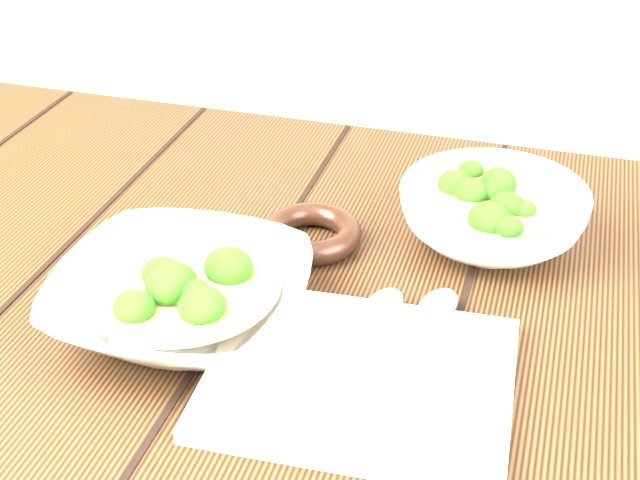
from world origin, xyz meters
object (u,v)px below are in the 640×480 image
soup_bowl_front (181,297)px  soup_bowl_back (492,213)px  table (263,401)px  napkin (360,377)px  trivet (311,233)px

soup_bowl_front → soup_bowl_back: (0.24, 0.22, 0.00)m
table → soup_bowl_front: soup_bowl_front is taller
soup_bowl_back → napkin: bearing=-106.2°
trivet → napkin: bearing=-62.7°
trivet → napkin: size_ratio=0.42×
table → napkin: napkin is taller
table → soup_bowl_back: 0.30m
table → trivet: bearing=81.5°
table → trivet: trivet is taller
soup_bowl_back → soup_bowl_front: bearing=-138.2°
soup_bowl_front → trivet: size_ratio=2.26×
table → soup_bowl_back: bearing=41.9°
table → soup_bowl_front: (-0.05, -0.05, 0.15)m
table → trivet: 0.17m
soup_bowl_back → napkin: 0.26m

